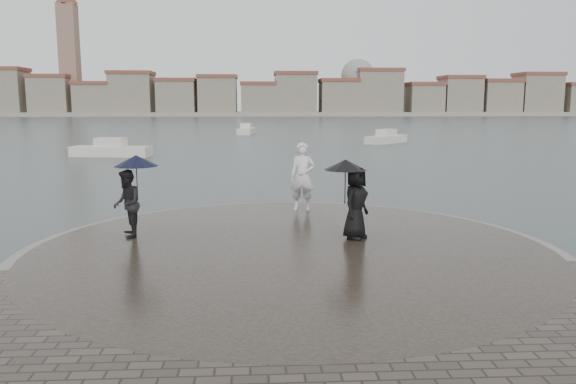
{
  "coord_description": "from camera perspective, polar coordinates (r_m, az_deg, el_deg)",
  "views": [
    {
      "loc": [
        -0.79,
        -9.12,
        3.65
      ],
      "look_at": [
        0.0,
        4.8,
        1.45
      ],
      "focal_mm": 35.0,
      "sensor_mm": 36.0,
      "label": 1
    }
  ],
  "objects": [
    {
      "name": "kerb_ring",
      "position": [
        13.12,
        0.32,
        -6.46
      ],
      "size": [
        12.5,
        12.5,
        0.32
      ],
      "primitive_type": "cylinder",
      "color": "gray",
      "rests_on": "ground"
    },
    {
      "name": "statue",
      "position": [
        17.36,
        1.48,
        1.57
      ],
      "size": [
        0.86,
        0.66,
        2.11
      ],
      "primitive_type": "imported",
      "rotation": [
        0.0,
        0.0,
        -0.21
      ],
      "color": "silver",
      "rests_on": "quay_tip"
    },
    {
      "name": "visitor_left",
      "position": [
        14.38,
        -15.82,
        0.01
      ],
      "size": [
        1.2,
        1.12,
        2.04
      ],
      "color": "black",
      "rests_on": "quay_tip"
    },
    {
      "name": "ground",
      "position": [
        9.85,
        1.62,
        -12.77
      ],
      "size": [
        400.0,
        400.0,
        0.0
      ],
      "primitive_type": "plane",
      "color": "#2B3835",
      "rests_on": "ground"
    },
    {
      "name": "boats",
      "position": [
        53.62,
        -2.96,
        5.45
      ],
      "size": [
        27.58,
        33.0,
        1.5
      ],
      "color": "beige",
      "rests_on": "ground"
    },
    {
      "name": "far_skyline",
      "position": [
        169.93,
        -5.18,
        9.59
      ],
      "size": [
        260.0,
        20.0,
        37.0
      ],
      "color": "gray",
      "rests_on": "ground"
    },
    {
      "name": "quay_tip",
      "position": [
        13.11,
        0.32,
        -6.37
      ],
      "size": [
        11.9,
        11.9,
        0.36
      ],
      "primitive_type": "cylinder",
      "color": "#2D261E",
      "rests_on": "ground"
    },
    {
      "name": "visitor_right",
      "position": [
        13.77,
        6.63,
        -0.13
      ],
      "size": [
        1.27,
        1.15,
        1.95
      ],
      "color": "black",
      "rests_on": "quay_tip"
    }
  ]
}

